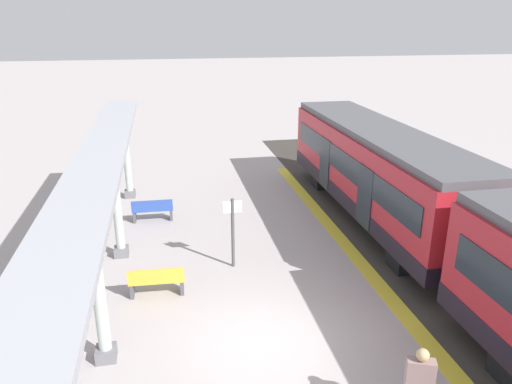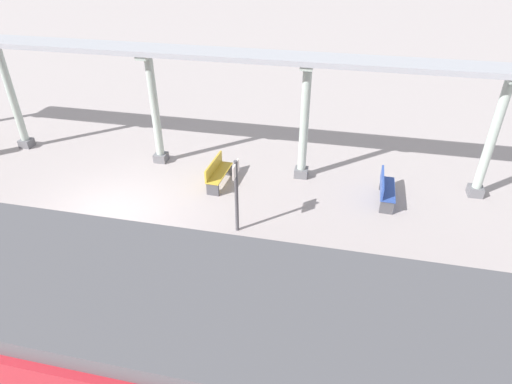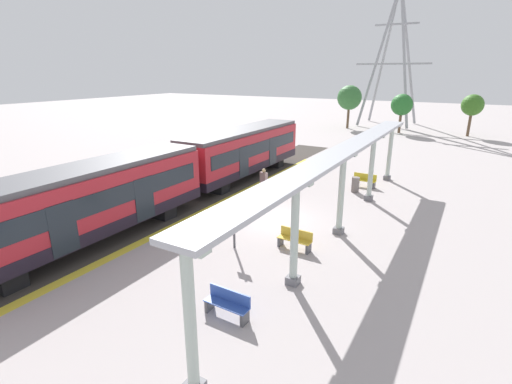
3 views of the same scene
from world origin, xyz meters
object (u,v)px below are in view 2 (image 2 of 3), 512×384
bench_far_end (217,172)px  platform_info_sign (236,190)px  canopy_pillar_second (304,123)px  canopy_pillar_fourth (12,98)px  bench_mid_platform (385,189)px  canopy_pillar_third (155,110)px  canopy_pillar_nearest (492,139)px

bench_far_end → platform_info_sign: 2.76m
canopy_pillar_second → platform_info_sign: (-3.41, 1.36, -0.64)m
canopy_pillar_fourth → platform_info_sign: size_ratio=1.76×
bench_far_end → canopy_pillar_fourth: bearing=82.1°
canopy_pillar_second → bench_mid_platform: canopy_pillar_second is taller
canopy_pillar_third → canopy_pillar_nearest: bearing=-90.0°
bench_mid_platform → platform_info_sign: (-2.43, 4.06, 0.89)m
canopy_pillar_fourth → bench_far_end: canopy_pillar_fourth is taller
canopy_pillar_third → bench_far_end: bearing=-114.3°
canopy_pillar_third → bench_far_end: 3.12m
canopy_pillar_fourth → bench_far_end: (-1.12, -8.03, -1.52)m
canopy_pillar_fourth → canopy_pillar_third: bearing=-90.0°
canopy_pillar_second → platform_info_sign: bearing=158.3°
canopy_pillar_fourth → canopy_pillar_nearest: bearing=-90.0°
canopy_pillar_second → canopy_pillar_fourth: (0.00, 10.65, 0.00)m
canopy_pillar_nearest → bench_mid_platform: bearing=108.9°
canopy_pillar_fourth → platform_info_sign: bearing=-110.1°
canopy_pillar_nearest → canopy_pillar_second: (0.00, 5.54, 0.00)m
canopy_pillar_nearest → bench_mid_platform: 3.37m
canopy_pillar_nearest → bench_far_end: canopy_pillar_nearest is taller
canopy_pillar_second → canopy_pillar_third: (0.00, 5.10, 0.00)m
canopy_pillar_third → canopy_pillar_fourth: bearing=90.0°
platform_info_sign → canopy_pillar_second: bearing=-21.7°
canopy_pillar_fourth → platform_info_sign: 9.91m
canopy_pillar_nearest → canopy_pillar_third: (0.00, 10.64, 0.00)m
canopy_pillar_second → bench_far_end: size_ratio=2.55×
canopy_pillar_nearest → canopy_pillar_second: 5.54m
canopy_pillar_nearest → platform_info_sign: size_ratio=1.76×
platform_info_sign → bench_mid_platform: bearing=-59.1°
canopy_pillar_third → platform_info_sign: size_ratio=1.76×
bench_mid_platform → platform_info_sign: 4.81m
canopy_pillar_second → canopy_pillar_fourth: size_ratio=1.00×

